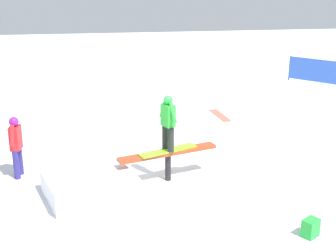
{
  "coord_description": "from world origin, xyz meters",
  "views": [
    {
      "loc": [
        -1.65,
        -9.83,
        4.51
      ],
      "look_at": [
        0.0,
        0.0,
        1.32
      ],
      "focal_mm": 50.0,
      "sensor_mm": 36.0,
      "label": 1
    }
  ],
  "objects_px": {
    "main_rider_on_rail": "(168,125)",
    "loose_snowboard_coral": "(220,115)",
    "backpack_on_snow": "(311,228)",
    "loose_snowboard_white": "(120,128)",
    "rail_feature": "(168,155)",
    "bystander_red": "(16,144)"
  },
  "relations": [
    {
      "from": "main_rider_on_rail",
      "to": "loose_snowboard_coral",
      "type": "relative_size",
      "value": 0.98
    },
    {
      "from": "backpack_on_snow",
      "to": "loose_snowboard_white",
      "type": "bearing_deg",
      "value": 80.79
    },
    {
      "from": "rail_feature",
      "to": "bystander_red",
      "type": "distance_m",
      "value": 3.53
    },
    {
      "from": "backpack_on_snow",
      "to": "rail_feature",
      "type": "bearing_deg",
      "value": 94.29
    },
    {
      "from": "bystander_red",
      "to": "backpack_on_snow",
      "type": "bearing_deg",
      "value": 65.35
    },
    {
      "from": "bystander_red",
      "to": "rail_feature",
      "type": "bearing_deg",
      "value": 85.67
    },
    {
      "from": "bystander_red",
      "to": "backpack_on_snow",
      "type": "height_order",
      "value": "bystander_red"
    },
    {
      "from": "loose_snowboard_white",
      "to": "backpack_on_snow",
      "type": "relative_size",
      "value": 4.52
    },
    {
      "from": "rail_feature",
      "to": "loose_snowboard_coral",
      "type": "bearing_deg",
      "value": 45.47
    },
    {
      "from": "main_rider_on_rail",
      "to": "bystander_red",
      "type": "distance_m",
      "value": 3.57
    },
    {
      "from": "bystander_red",
      "to": "main_rider_on_rail",
      "type": "bearing_deg",
      "value": 85.67
    },
    {
      "from": "rail_feature",
      "to": "backpack_on_snow",
      "type": "relative_size",
      "value": 6.99
    },
    {
      "from": "loose_snowboard_coral",
      "to": "main_rider_on_rail",
      "type": "bearing_deg",
      "value": -33.23
    },
    {
      "from": "loose_snowboard_white",
      "to": "main_rider_on_rail",
      "type": "bearing_deg",
      "value": -126.11
    },
    {
      "from": "main_rider_on_rail",
      "to": "loose_snowboard_coral",
      "type": "height_order",
      "value": "main_rider_on_rail"
    },
    {
      "from": "rail_feature",
      "to": "main_rider_on_rail",
      "type": "height_order",
      "value": "main_rider_on_rail"
    },
    {
      "from": "rail_feature",
      "to": "backpack_on_snow",
      "type": "height_order",
      "value": "rail_feature"
    },
    {
      "from": "rail_feature",
      "to": "loose_snowboard_white",
      "type": "height_order",
      "value": "rail_feature"
    },
    {
      "from": "main_rider_on_rail",
      "to": "loose_snowboard_white",
      "type": "xyz_separation_m",
      "value": [
        -0.83,
        4.07,
        -1.34
      ]
    },
    {
      "from": "backpack_on_snow",
      "to": "loose_snowboard_coral",
      "type": "bearing_deg",
      "value": 54.06
    },
    {
      "from": "main_rider_on_rail",
      "to": "bystander_red",
      "type": "relative_size",
      "value": 0.98
    },
    {
      "from": "rail_feature",
      "to": "loose_snowboard_white",
      "type": "xyz_separation_m",
      "value": [
        -0.83,
        4.07,
        -0.6
      ]
    }
  ]
}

